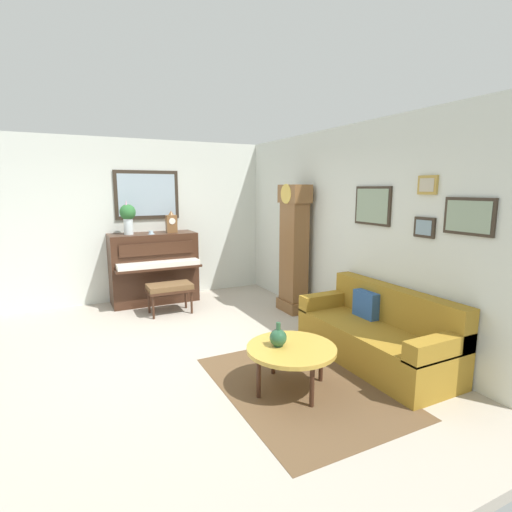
{
  "coord_description": "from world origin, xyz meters",
  "views": [
    {
      "loc": [
        4.48,
        -1.16,
        1.97
      ],
      "look_at": [
        -0.04,
        1.1,
        1.09
      ],
      "focal_mm": 27.39,
      "sensor_mm": 36.0,
      "label": 1
    }
  ],
  "objects_px": {
    "piano": "(154,268)",
    "green_jug": "(278,337)",
    "teacup": "(151,233)",
    "coffee_table": "(291,350)",
    "piano_bench": "(170,289)",
    "mantel_clock": "(171,223)",
    "flower_vase": "(128,216)",
    "couch": "(377,335)",
    "grandfather_clock": "(294,252)"
  },
  "relations": [
    {
      "from": "coffee_table",
      "to": "flower_vase",
      "type": "xyz_separation_m",
      "value": [
        -3.65,
        -0.92,
        1.11
      ]
    },
    {
      "from": "piano",
      "to": "green_jug",
      "type": "relative_size",
      "value": 6.0
    },
    {
      "from": "mantel_clock",
      "to": "flower_vase",
      "type": "distance_m",
      "value": 0.73
    },
    {
      "from": "teacup",
      "to": "mantel_clock",
      "type": "bearing_deg",
      "value": 108.97
    },
    {
      "from": "couch",
      "to": "flower_vase",
      "type": "distance_m",
      "value": 4.31
    },
    {
      "from": "coffee_table",
      "to": "mantel_clock",
      "type": "height_order",
      "value": "mantel_clock"
    },
    {
      "from": "teacup",
      "to": "green_jug",
      "type": "height_order",
      "value": "teacup"
    },
    {
      "from": "piano",
      "to": "teacup",
      "type": "bearing_deg",
      "value": -20.54
    },
    {
      "from": "grandfather_clock",
      "to": "coffee_table",
      "type": "bearing_deg",
      "value": -32.37
    },
    {
      "from": "green_jug",
      "to": "piano_bench",
      "type": "bearing_deg",
      "value": -172.73
    },
    {
      "from": "green_jug",
      "to": "coffee_table",
      "type": "bearing_deg",
      "value": 54.0
    },
    {
      "from": "piano",
      "to": "green_jug",
      "type": "bearing_deg",
      "value": 6.86
    },
    {
      "from": "piano",
      "to": "flower_vase",
      "type": "relative_size",
      "value": 2.48
    },
    {
      "from": "piano",
      "to": "teacup",
      "type": "distance_m",
      "value": 0.64
    },
    {
      "from": "grandfather_clock",
      "to": "green_jug",
      "type": "bearing_deg",
      "value": -35.33
    },
    {
      "from": "mantel_clock",
      "to": "teacup",
      "type": "xyz_separation_m",
      "value": [
        0.13,
        -0.38,
        -0.15
      ]
    },
    {
      "from": "couch",
      "to": "coffee_table",
      "type": "xyz_separation_m",
      "value": [
        0.12,
        -1.22,
        0.1
      ]
    },
    {
      "from": "grandfather_clock",
      "to": "mantel_clock",
      "type": "height_order",
      "value": "grandfather_clock"
    },
    {
      "from": "piano_bench",
      "to": "green_jug",
      "type": "xyz_separation_m",
      "value": [
        2.81,
        0.36,
        0.12
      ]
    },
    {
      "from": "piano",
      "to": "grandfather_clock",
      "type": "xyz_separation_m",
      "value": [
        1.52,
        1.89,
        0.35
      ]
    },
    {
      "from": "coffee_table",
      "to": "teacup",
      "type": "distance_m",
      "value": 3.66
    },
    {
      "from": "couch",
      "to": "flower_vase",
      "type": "xyz_separation_m",
      "value": [
        -3.53,
        -2.15,
        1.21
      ]
    },
    {
      "from": "grandfather_clock",
      "to": "green_jug",
      "type": "distance_m",
      "value": 2.56
    },
    {
      "from": "piano_bench",
      "to": "green_jug",
      "type": "height_order",
      "value": "green_jug"
    },
    {
      "from": "couch",
      "to": "piano_bench",
      "type": "bearing_deg",
      "value": -148.64
    },
    {
      "from": "teacup",
      "to": "coffee_table",
      "type": "bearing_deg",
      "value": 9.45
    },
    {
      "from": "piano_bench",
      "to": "green_jug",
      "type": "relative_size",
      "value": 2.92
    },
    {
      "from": "coffee_table",
      "to": "green_jug",
      "type": "height_order",
      "value": "green_jug"
    },
    {
      "from": "piano",
      "to": "flower_vase",
      "type": "xyz_separation_m",
      "value": [
        0.0,
        -0.39,
        0.91
      ]
    },
    {
      "from": "piano_bench",
      "to": "grandfather_clock",
      "type": "height_order",
      "value": "grandfather_clock"
    },
    {
      "from": "piano_bench",
      "to": "teacup",
      "type": "relative_size",
      "value": 6.03
    },
    {
      "from": "piano_bench",
      "to": "flower_vase",
      "type": "relative_size",
      "value": 1.21
    },
    {
      "from": "piano",
      "to": "piano_bench",
      "type": "relative_size",
      "value": 2.06
    },
    {
      "from": "piano",
      "to": "couch",
      "type": "height_order",
      "value": "piano"
    },
    {
      "from": "piano",
      "to": "coffee_table",
      "type": "distance_m",
      "value": 3.7
    },
    {
      "from": "mantel_clock",
      "to": "green_jug",
      "type": "bearing_deg",
      "value": 1.57
    },
    {
      "from": "piano",
      "to": "couch",
      "type": "relative_size",
      "value": 0.76
    },
    {
      "from": "grandfather_clock",
      "to": "mantel_clock",
      "type": "distance_m",
      "value": 2.21
    },
    {
      "from": "couch",
      "to": "mantel_clock",
      "type": "xyz_separation_m",
      "value": [
        -3.53,
        -1.43,
        1.07
      ]
    },
    {
      "from": "couch",
      "to": "teacup",
      "type": "xyz_separation_m",
      "value": [
        -3.4,
        -1.81,
        0.92
      ]
    },
    {
      "from": "piano_bench",
      "to": "couch",
      "type": "xyz_separation_m",
      "value": [
        2.77,
        1.69,
        -0.09
      ]
    },
    {
      "from": "couch",
      "to": "mantel_clock",
      "type": "bearing_deg",
      "value": -157.99
    },
    {
      "from": "mantel_clock",
      "to": "green_jug",
      "type": "distance_m",
      "value": 3.67
    },
    {
      "from": "piano",
      "to": "teacup",
      "type": "xyz_separation_m",
      "value": [
        0.13,
        -0.05,
        0.62
      ]
    },
    {
      "from": "piano_bench",
      "to": "flower_vase",
      "type": "xyz_separation_m",
      "value": [
        -0.76,
        -0.46,
        1.11
      ]
    },
    {
      "from": "couch",
      "to": "flower_vase",
      "type": "relative_size",
      "value": 3.28
    },
    {
      "from": "grandfather_clock",
      "to": "green_jug",
      "type": "relative_size",
      "value": 8.46
    },
    {
      "from": "coffee_table",
      "to": "piano_bench",
      "type": "bearing_deg",
      "value": -170.87
    },
    {
      "from": "mantel_clock",
      "to": "piano_bench",
      "type": "bearing_deg",
      "value": -18.84
    },
    {
      "from": "green_jug",
      "to": "teacup",
      "type": "bearing_deg",
      "value": -172.06
    }
  ]
}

